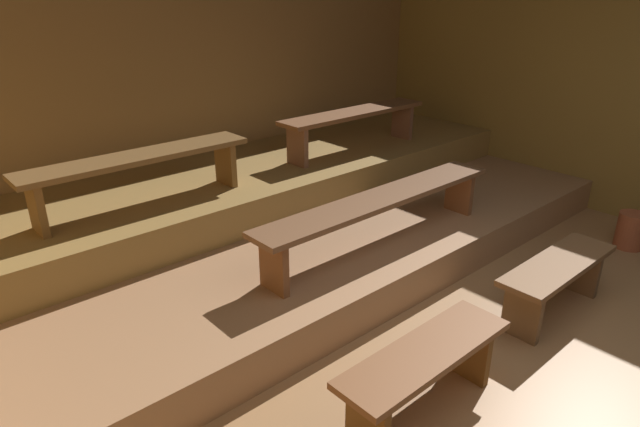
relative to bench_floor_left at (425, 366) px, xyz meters
The scene contains 11 objects.
ground 1.53m from the bench_floor_left, 61.36° to the left, with size 6.48×4.80×0.08m, color #996D43.
wall_back 3.53m from the bench_floor_left, 77.93° to the left, with size 6.48×0.06×2.42m, color olive.
wall_right 3.92m from the bench_floor_left, 20.04° to the left, with size 0.06×4.80×2.42m, color olive.
platform_lower 2.12m from the bench_floor_left, 70.31° to the left, with size 5.68×2.63×0.29m, color #9C6F4A.
platform_middle 2.70m from the bench_floor_left, 74.62° to the left, with size 5.68×1.43×0.29m, color olive.
bench_floor_left is the anchor object (origin of this frame).
bench_floor_right 1.43m from the bench_floor_left, ahead, with size 1.09×0.31×0.40m.
bench_lower_center 1.46m from the bench_floor_left, 51.85° to the left, with size 2.23×0.31×0.40m.
bench_middle_left 2.45m from the bench_floor_left, 99.46° to the left, with size 1.69×0.31×0.40m.
bench_middle_right 3.03m from the bench_floor_left, 52.18° to the left, with size 1.69×0.31×0.40m.
pail_floor 2.92m from the bench_floor_left, ahead, with size 0.23×0.23×0.31m, color #9E4C2D.
Camera 1 is at (-2.64, -0.65, 2.11)m, focal length 30.62 mm.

